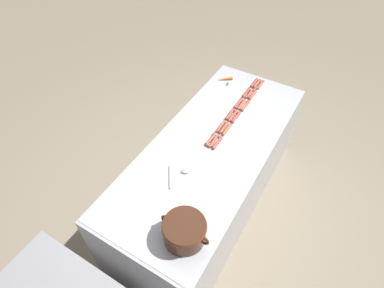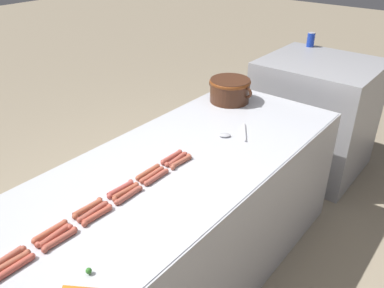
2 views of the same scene
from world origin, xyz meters
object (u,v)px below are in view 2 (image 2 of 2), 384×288
Objects in this scene: soda_can at (311,40)px; hot_dog_3 at (120,189)px; hot_dog_5 at (172,157)px; hot_dog_8 at (93,211)px; hot_dog_12 at (14,268)px; hot_dog_1 at (50,231)px; hot_dog_9 at (125,192)px; bean_pot at (230,89)px; hot_dog_2 at (88,208)px; hot_dog_10 at (152,175)px; hot_dog_14 at (97,215)px; hot_dog_15 at (129,195)px; hot_dog_6 at (10,263)px; hot_dog_4 at (148,172)px; hot_dog_13 at (60,239)px; back_cabinet at (314,116)px; carrot at (88,288)px; hot_dog_0 at (5,259)px; hot_dog_11 at (177,159)px; hot_dog_16 at (156,177)px; serving_spoon at (232,134)px; hot_dog_17 at (181,162)px; hot_dog_7 at (54,236)px.

hot_dog_3 is at bearing -85.97° from soda_can.
hot_dog_3 is 1.00× the size of hot_dog_5.
hot_dog_12 is at bearing -85.10° from hot_dog_8.
hot_dog_1 is 1.34× the size of soda_can.
bean_pot reaches higher than hot_dog_9.
hot_dog_2 and hot_dog_8 have the same top height.
hot_dog_1 is 0.75m from hot_dog_5.
hot_dog_14 is (0.03, -0.37, 0.00)m from hot_dog_10.
hot_dog_1 and hot_dog_15 have the same top height.
hot_dog_6 is at bearing -86.74° from hot_dog_3.
hot_dog_4 is 1.06m from bean_pot.
hot_dog_6 is 1.00× the size of hot_dog_8.
hot_dog_1 is 0.07m from hot_dog_13.
hot_dog_12 is (-0.03, -2.69, 0.37)m from back_cabinet.
carrot is at bearing -43.77° from hot_dog_14.
hot_dog_14 is (0.03, -0.19, 0.00)m from hot_dog_9.
soda_can reaches higher than bean_pot.
bean_pot is (-0.30, -0.89, 0.45)m from back_cabinet.
hot_dog_11 is at bearing 88.04° from hot_dog_0.
hot_dog_1 is 0.20m from hot_dog_6.
hot_dog_13 and hot_dog_16 have the same top height.
hot_dog_4 is at bearing 96.91° from hot_dog_13.
hot_dog_12 is at bearing -91.12° from hot_dog_13.
hot_dog_0 is at bearing 179.93° from hot_dog_12.
hot_dog_13 is (0.07, -0.38, 0.00)m from hot_dog_3.
bean_pot is (-0.27, 1.80, 0.08)m from hot_dog_12.
hot_dog_2 is 0.47× the size of bean_pot.
hot_dog_0 is 0.68× the size of serving_spoon.
hot_dog_16 is (0.03, 0.18, 0.00)m from hot_dog_9.
hot_dog_6 reaches higher than serving_spoon.
hot_dog_8 is (0.03, -0.37, 0.00)m from hot_dog_4.
back_cabinet is 2.73× the size of bean_pot.
back_cabinet is 2.53m from hot_dog_13.
soda_can is at bearing 94.85° from hot_dog_13.
hot_dog_1 is at bearing -92.63° from hot_dog_11.
hot_dog_17 is at bearing 86.02° from hot_dog_0.
soda_can is at bearing 96.47° from hot_dog_17.
hot_dog_17 is at bearing 86.59° from hot_dog_8.
back_cabinet is at bearing 87.48° from hot_dog_3.
serving_spoon is at bearing 85.91° from hot_dog_17.
hot_dog_7 is at bearing -90.11° from hot_dog_10.
hot_dog_10 reaches higher than serving_spoon.
hot_dog_3 is 0.03m from hot_dog_9.
hot_dog_5 is 0.07m from hot_dog_17.
hot_dog_6 is 1.00× the size of hot_dog_15.
hot_dog_12 is 0.75m from hot_dog_16.
hot_dog_11 is 0.56m from hot_dog_14.
back_cabinet reaches higher than hot_dog_12.
back_cabinet is at bearing 88.41° from hot_dog_9.
hot_dog_12 is at bearing 0.36° from hot_dog_6.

